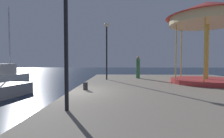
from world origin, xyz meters
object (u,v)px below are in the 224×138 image
object	(u,v)px
bollard_center	(85,86)
lamp_post_mid_promenade	(107,41)
carousel	(207,22)
sailboat_white	(4,78)
lamp_post_near_edge	(66,13)
person_near_carousel	(138,68)

from	to	relation	value
bollard_center	lamp_post_mid_promenade	bearing A→B (deg)	81.21
carousel	sailboat_white	bearing A→B (deg)	168.95
sailboat_white	bollard_center	distance (m)	10.51
lamp_post_near_edge	bollard_center	bearing A→B (deg)	92.20
carousel	bollard_center	distance (m)	9.14
lamp_post_mid_promenade	bollard_center	bearing A→B (deg)	-98.79
person_near_carousel	carousel	bearing A→B (deg)	-39.44
sailboat_white	bollard_center	bearing A→B (deg)	-35.69
sailboat_white	carousel	bearing A→B (deg)	-11.05
sailboat_white	carousel	distance (m)	17.05
lamp_post_near_edge	lamp_post_mid_promenade	xyz separation A→B (m)	(0.65, 8.90, 0.27)
sailboat_white	lamp_post_mid_promenade	distance (m)	9.90
carousel	lamp_post_mid_promenade	bearing A→B (deg)	162.46
lamp_post_near_edge	person_near_carousel	distance (m)	10.89
lamp_post_near_edge	sailboat_white	bearing A→B (deg)	131.27
sailboat_white	lamp_post_near_edge	bearing A→B (deg)	-48.73
sailboat_white	person_near_carousel	distance (m)	12.09
lamp_post_near_edge	bollard_center	distance (m)	4.62
carousel	lamp_post_mid_promenade	distance (m)	7.31
carousel	lamp_post_near_edge	bearing A→B (deg)	-138.34
sailboat_white	bollard_center	xyz separation A→B (m)	(8.54, -6.13, 0.20)
sailboat_white	person_near_carousel	xyz separation A→B (m)	(12.05, 0.27, 0.93)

